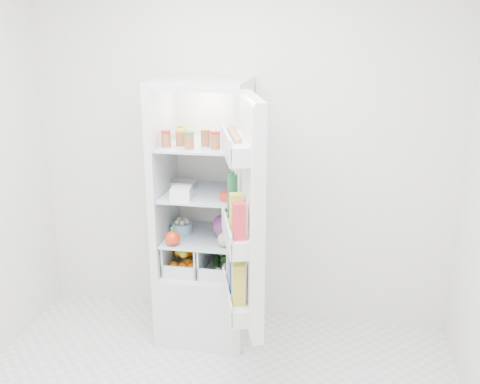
% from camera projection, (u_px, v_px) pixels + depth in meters
% --- Properties ---
extents(room_walls, '(3.02, 3.02, 2.61)m').
position_uv_depth(room_walls, '(178.00, 156.00, 2.27)').
color(room_walls, silver).
rests_on(room_walls, ground).
extents(refrigerator, '(0.60, 0.60, 1.80)m').
position_uv_depth(refrigerator, '(207.00, 242.00, 3.75)').
color(refrigerator, silver).
rests_on(refrigerator, ground).
extents(shelf_low, '(0.49, 0.53, 0.01)m').
position_uv_depth(shelf_low, '(204.00, 236.00, 3.67)').
color(shelf_low, silver).
rests_on(shelf_low, refrigerator).
extents(shelf_mid, '(0.49, 0.53, 0.02)m').
position_uv_depth(shelf_mid, '(203.00, 193.00, 3.58)').
color(shelf_mid, silver).
rests_on(shelf_mid, refrigerator).
extents(shelf_top, '(0.49, 0.53, 0.02)m').
position_uv_depth(shelf_top, '(202.00, 145.00, 3.48)').
color(shelf_top, silver).
rests_on(shelf_top, refrigerator).
extents(crisper_left, '(0.23, 0.46, 0.22)m').
position_uv_depth(crisper_left, '(187.00, 252.00, 3.73)').
color(crisper_left, silver).
rests_on(crisper_left, refrigerator).
extents(crisper_right, '(0.23, 0.46, 0.22)m').
position_uv_depth(crisper_right, '(222.00, 255.00, 3.69)').
color(crisper_right, silver).
rests_on(crisper_right, refrigerator).
extents(condiment_jars, '(0.46, 0.32, 0.08)m').
position_uv_depth(condiment_jars, '(195.00, 139.00, 3.39)').
color(condiment_jars, '#B21919').
rests_on(condiment_jars, shelf_top).
extents(squeeze_bottle, '(0.05, 0.05, 0.16)m').
position_uv_depth(squeeze_bottle, '(237.00, 130.00, 3.50)').
color(squeeze_bottle, silver).
rests_on(squeeze_bottle, shelf_top).
extents(tub_white, '(0.14, 0.14, 0.08)m').
position_uv_depth(tub_white, '(181.00, 194.00, 3.40)').
color(tub_white, white).
rests_on(tub_white, shelf_mid).
extents(tin_red, '(0.11, 0.11, 0.06)m').
position_uv_depth(tin_red, '(227.00, 196.00, 3.39)').
color(tin_red, red).
rests_on(tin_red, shelf_mid).
extents(foil_tray, '(0.17, 0.13, 0.04)m').
position_uv_depth(foil_tray, '(184.00, 184.00, 3.68)').
color(foil_tray, silver).
rests_on(foil_tray, shelf_mid).
extents(red_cabbage, '(0.17, 0.17, 0.17)m').
position_uv_depth(red_cabbage, '(225.00, 226.00, 3.59)').
color(red_cabbage, '#602263').
rests_on(red_cabbage, shelf_low).
extents(bell_pepper, '(0.10, 0.10, 0.10)m').
position_uv_depth(bell_pepper, '(172.00, 238.00, 3.48)').
color(bell_pepper, red).
rests_on(bell_pepper, shelf_low).
extents(mushroom_bowl, '(0.18, 0.18, 0.07)m').
position_uv_depth(mushroom_bowl, '(182.00, 227.00, 3.71)').
color(mushroom_bowl, '#84B2C6').
rests_on(mushroom_bowl, shelf_low).
extents(salad_bag, '(0.10, 0.10, 0.10)m').
position_uv_depth(salad_bag, '(225.00, 239.00, 3.46)').
color(salad_bag, '#A6B98B').
rests_on(salad_bag, shelf_low).
extents(citrus_pile, '(0.20, 0.31, 0.16)m').
position_uv_depth(citrus_pile, '(187.00, 257.00, 3.72)').
color(citrus_pile, '#E2590B').
rests_on(citrus_pile, refrigerator).
extents(veg_pile, '(0.16, 0.30, 0.10)m').
position_uv_depth(veg_pile, '(222.00, 261.00, 3.70)').
color(veg_pile, '#1D4B19').
rests_on(veg_pile, refrigerator).
extents(fridge_door, '(0.33, 0.59, 1.30)m').
position_uv_depth(fridge_door, '(246.00, 219.00, 2.97)').
color(fridge_door, silver).
rests_on(fridge_door, refrigerator).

